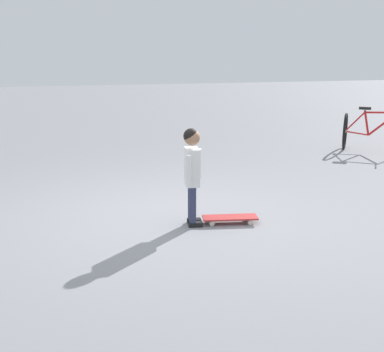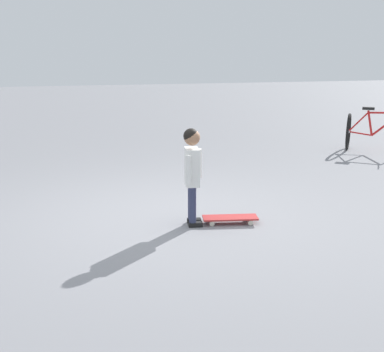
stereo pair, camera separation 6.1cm
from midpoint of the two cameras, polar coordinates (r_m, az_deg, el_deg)
The scene contains 4 objects.
ground_plane at distance 5.57m, azimuth -3.57°, elevation -4.75°, with size 50.00×50.00×0.00m, color gray.
child_person at distance 5.09m, azimuth 0.35°, elevation 1.16°, with size 0.27×0.34×1.06m.
skateboard at distance 5.33m, azimuth 4.86°, elevation -4.98°, with size 0.63×0.31×0.07m.
bicycle_far at distance 9.86m, azimuth 21.15°, elevation 4.91°, with size 1.28×1.22×0.85m.
Camera 2 is at (1.15, 5.15, 1.80)m, focal length 45.11 mm.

